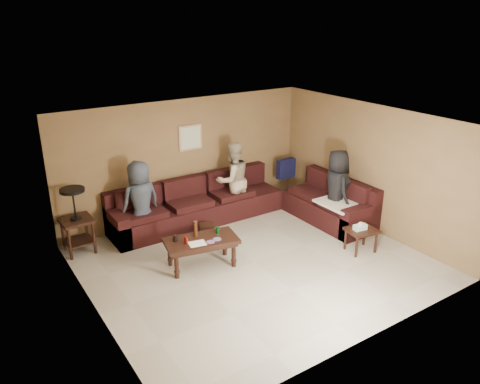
{
  "coord_description": "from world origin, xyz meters",
  "views": [
    {
      "loc": [
        -4.17,
        -5.87,
        4.13
      ],
      "look_at": [
        0.25,
        0.85,
        1.0
      ],
      "focal_mm": 35.0,
      "sensor_mm": 36.0,
      "label": 1
    }
  ],
  "objects_px": {
    "person_left": "(141,201)",
    "coffee_table": "(201,243)",
    "sectional_sofa": "(245,207)",
    "person_middle": "(233,180)",
    "end_table_left": "(76,219)",
    "waste_bin": "(207,232)",
    "side_table_right": "(361,232)",
    "person_right": "(336,189)"
  },
  "relations": [
    {
      "from": "sectional_sofa",
      "to": "person_right",
      "type": "distance_m",
      "value": 1.89
    },
    {
      "from": "end_table_left",
      "to": "waste_bin",
      "type": "relative_size",
      "value": 3.84
    },
    {
      "from": "end_table_left",
      "to": "person_middle",
      "type": "relative_size",
      "value": 0.76
    },
    {
      "from": "waste_bin",
      "to": "coffee_table",
      "type": "bearing_deg",
      "value": -124.67
    },
    {
      "from": "side_table_right",
      "to": "person_left",
      "type": "distance_m",
      "value": 4.11
    },
    {
      "from": "sectional_sofa",
      "to": "person_middle",
      "type": "relative_size",
      "value": 2.86
    },
    {
      "from": "end_table_left",
      "to": "side_table_right",
      "type": "bearing_deg",
      "value": -33.05
    },
    {
      "from": "person_middle",
      "to": "person_right",
      "type": "height_order",
      "value": "person_middle"
    },
    {
      "from": "sectional_sofa",
      "to": "side_table_right",
      "type": "height_order",
      "value": "sectional_sofa"
    },
    {
      "from": "coffee_table",
      "to": "person_middle",
      "type": "bearing_deg",
      "value": 43.27
    },
    {
      "from": "waste_bin",
      "to": "person_left",
      "type": "relative_size",
      "value": 0.2
    },
    {
      "from": "waste_bin",
      "to": "end_table_left",
      "type": "bearing_deg",
      "value": 158.52
    },
    {
      "from": "sectional_sofa",
      "to": "coffee_table",
      "type": "height_order",
      "value": "sectional_sofa"
    },
    {
      "from": "coffee_table",
      "to": "end_table_left",
      "type": "bearing_deg",
      "value": 133.99
    },
    {
      "from": "person_left",
      "to": "person_right",
      "type": "distance_m",
      "value": 3.84
    },
    {
      "from": "coffee_table",
      "to": "waste_bin",
      "type": "relative_size",
      "value": 4.14
    },
    {
      "from": "person_left",
      "to": "person_middle",
      "type": "distance_m",
      "value": 2.05
    },
    {
      "from": "sectional_sofa",
      "to": "coffee_table",
      "type": "xyz_separation_m",
      "value": [
        -1.64,
        -1.1,
        0.11
      ]
    },
    {
      "from": "person_left",
      "to": "person_right",
      "type": "bearing_deg",
      "value": 149.7
    },
    {
      "from": "end_table_left",
      "to": "person_right",
      "type": "relative_size",
      "value": 0.77
    },
    {
      "from": "person_left",
      "to": "end_table_left",
      "type": "bearing_deg",
      "value": -14.34
    },
    {
      "from": "person_left",
      "to": "coffee_table",
      "type": "bearing_deg",
      "value": 100.27
    },
    {
      "from": "side_table_right",
      "to": "person_middle",
      "type": "xyz_separation_m",
      "value": [
        -1.08,
        2.63,
        0.43
      ]
    },
    {
      "from": "coffee_table",
      "to": "person_left",
      "type": "relative_size",
      "value": 0.84
    },
    {
      "from": "waste_bin",
      "to": "side_table_right",
      "type": "bearing_deg",
      "value": -42.47
    },
    {
      "from": "end_table_left",
      "to": "person_right",
      "type": "bearing_deg",
      "value": -20.29
    },
    {
      "from": "waste_bin",
      "to": "person_middle",
      "type": "height_order",
      "value": "person_middle"
    },
    {
      "from": "sectional_sofa",
      "to": "side_table_right",
      "type": "distance_m",
      "value": 2.46
    },
    {
      "from": "side_table_right",
      "to": "person_right",
      "type": "xyz_separation_m",
      "value": [
        0.38,
        1.07,
        0.42
      ]
    },
    {
      "from": "coffee_table",
      "to": "waste_bin",
      "type": "distance_m",
      "value": 1.03
    },
    {
      "from": "end_table_left",
      "to": "waste_bin",
      "type": "bearing_deg",
      "value": -21.48
    },
    {
      "from": "sectional_sofa",
      "to": "person_left",
      "type": "relative_size",
      "value": 2.96
    },
    {
      "from": "coffee_table",
      "to": "side_table_right",
      "type": "relative_size",
      "value": 2.23
    },
    {
      "from": "end_table_left",
      "to": "sectional_sofa",
      "type": "bearing_deg",
      "value": -10.04
    },
    {
      "from": "sectional_sofa",
      "to": "end_table_left",
      "type": "xyz_separation_m",
      "value": [
        -3.26,
        0.58,
        0.32
      ]
    },
    {
      "from": "waste_bin",
      "to": "person_middle",
      "type": "distance_m",
      "value": 1.41
    },
    {
      "from": "person_middle",
      "to": "sectional_sofa",
      "type": "bearing_deg",
      "value": 95.12
    },
    {
      "from": "coffee_table",
      "to": "person_middle",
      "type": "relative_size",
      "value": 0.81
    },
    {
      "from": "coffee_table",
      "to": "person_right",
      "type": "xyz_separation_m",
      "value": [
        3.06,
        -0.05,
        0.37
      ]
    },
    {
      "from": "waste_bin",
      "to": "person_left",
      "type": "distance_m",
      "value": 1.38
    },
    {
      "from": "person_middle",
      "to": "end_table_left",
      "type": "bearing_deg",
      "value": -2.98
    },
    {
      "from": "end_table_left",
      "to": "person_left",
      "type": "xyz_separation_m",
      "value": [
        1.17,
        -0.17,
        0.14
      ]
    }
  ]
}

